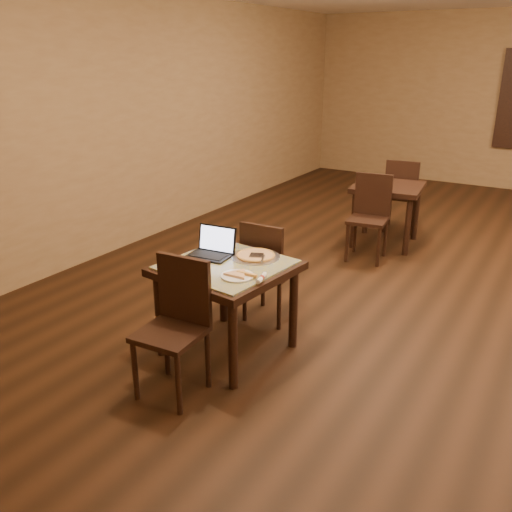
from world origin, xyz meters
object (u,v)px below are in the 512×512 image
Objects in this scene: chair_main_near at (177,319)px; other_table_b_chair_far at (402,192)px; other_table_b at (387,195)px; tiled_table at (227,276)px; other_table_b_chair_near at (370,212)px; laptop at (213,248)px; pizza_pan at (256,257)px; chair_main_far at (267,266)px.

other_table_b_chair_far reaches higher than chair_main_near.
chair_main_near is at bearing -100.45° from other_table_b.
tiled_table is 1.03× the size of other_table_b_chair_near.
other_table_b is (0.41, 3.15, -0.19)m from laptop.
tiled_table is 2.61× the size of pizza_pan.
tiled_table is 1.09× the size of chair_main_far.
pizza_pan is (0.12, 0.24, 0.11)m from tiled_table.
tiled_table is 2.68m from other_table_b_chair_near.
chair_main_near is at bearing -100.82° from other_table_b_chair_near.
other_table_b_chair_far is (0.23, 4.44, 0.00)m from chair_main_near.
other_table_b_chair_near and other_table_b_chair_far have the same top height.
chair_main_near reaches higher than other_table_b.
other_table_b_chair_far reaches higher than other_table_b.
tiled_table is 1.03× the size of other_table_b_chair_far.
other_table_b_chair_far is (0.01, 0.58, -0.08)m from other_table_b.
chair_main_far is 0.95× the size of other_table_b_chair_near.
other_table_b is at bearing 88.27° from pizza_pan.
other_table_b is 0.58m from other_table_b_chair_near.
chair_main_near is at bearing -80.55° from laptop.
other_table_b_chair_far reaches higher than tiled_table.
pizza_pan is 3.59m from other_table_b_chair_far.
other_table_b is 0.92× the size of other_table_b_chair_near.
laptop is at bearing -106.09° from other_table_b_chair_near.
tiled_table and other_table_b have the same top height.
other_table_b is (0.09, 3.01, -0.13)m from pizza_pan.
laptop reaches higher than other_table_b_chair_far.
chair_main_far is (0.01, 1.23, -0.02)m from chair_main_near.
laptop is (-0.20, -0.51, 0.29)m from chair_main_far.
other_table_b_chair_far reaches higher than pizza_pan.
laptop reaches higher than other_table_b.
tiled_table is 2.88× the size of laptop.
other_table_b is (0.22, 3.86, 0.08)m from chair_main_near.
tiled_table is at bearing 79.44° from other_table_b_chair_far.
laptop is 0.90× the size of pizza_pan.
pizza_pan is at bearing -98.97° from other_table_b.
tiled_table is at bearing -101.52° from other_table_b_chair_near.
chair_main_near is 1.04× the size of chair_main_far.
laptop is 3.18m from other_table_b.
chair_main_near is 3.29m from other_table_b_chair_near.
pizza_pan is at bearing 17.44° from laptop.
laptop is at bearing -156.84° from pizza_pan.
chair_main_far is 3.22m from other_table_b_chair_far.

